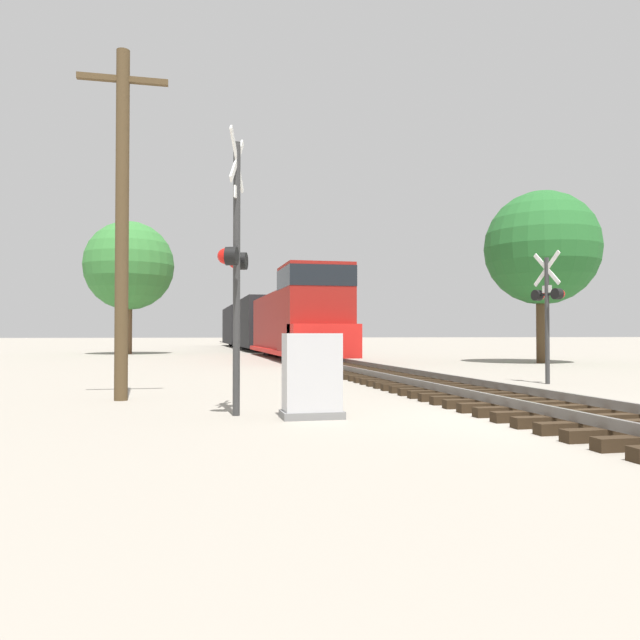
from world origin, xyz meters
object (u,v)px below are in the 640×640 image
at_px(crossing_signal_near, 235,261).
at_px(tree_mid_background, 129,266).
at_px(freight_train, 260,324).
at_px(crossing_signal_far, 548,303).
at_px(tree_far_right, 542,248).
at_px(utility_pole, 122,217).
at_px(relay_cabinet, 312,376).

height_order(crossing_signal_near, tree_mid_background, tree_mid_background).
xyz_separation_m(freight_train, crossing_signal_far, (3.71, -33.54, 0.12)).
bearing_deg(tree_far_right, freight_train, 114.24).
relative_size(crossing_signal_far, utility_pole, 0.50).
height_order(freight_train, crossing_signal_near, crossing_signal_near).
bearing_deg(tree_far_right, crossing_signal_near, -134.96).
bearing_deg(freight_train, crossing_signal_near, -97.56).
height_order(crossing_signal_far, relay_cabinet, crossing_signal_far).
relative_size(freight_train, crossing_signal_far, 13.20).
relative_size(utility_pole, tree_mid_background, 0.82).
distance_m(crossing_signal_far, relay_cabinet, 9.37).
xyz_separation_m(relay_cabinet, utility_pole, (-3.24, 3.43, 3.06)).
bearing_deg(crossing_signal_far, crossing_signal_near, 104.26).
bearing_deg(crossing_signal_near, tree_mid_background, -154.32).
distance_m(crossing_signal_near, utility_pole, 3.70).
relative_size(freight_train, tree_far_right, 5.94).
xyz_separation_m(freight_train, crossing_signal_near, (-5.07, -38.23, 0.49)).
distance_m(freight_train, crossing_signal_near, 38.57).
relative_size(relay_cabinet, tree_far_right, 0.17).
relative_size(tree_far_right, tree_mid_background, 0.91).
bearing_deg(tree_mid_background, crossing_signal_near, -82.44).
height_order(relay_cabinet, tree_mid_background, tree_mid_background).
bearing_deg(tree_far_right, relay_cabinet, -131.62).
distance_m(utility_pole, tree_far_right, 21.52).
distance_m(relay_cabinet, tree_mid_background, 33.85).
height_order(freight_train, tree_mid_background, tree_mid_background).
relative_size(crossing_signal_near, tree_far_right, 0.59).
xyz_separation_m(utility_pole, tree_mid_background, (-2.24, 29.57, 2.10)).
height_order(freight_train, utility_pole, utility_pole).
bearing_deg(tree_far_right, utility_pole, -144.26).
xyz_separation_m(relay_cabinet, tree_mid_background, (-5.49, 33.00, 5.16)).
bearing_deg(freight_train, tree_far_right, -65.76).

